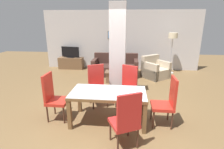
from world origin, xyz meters
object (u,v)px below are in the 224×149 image
object	(u,v)px
dining_chair_head_left	(54,96)
coffee_table	(114,76)
sofa	(115,68)
dining_chair_far_left	(97,84)
floor_lamp	(173,39)
dining_chair_far_right	(128,85)
armchair	(155,70)
tv_screen	(70,52)
dining_table	(108,98)
dining_chair_near_right	(126,119)
bottle	(113,69)
tv_stand	(71,63)
dining_chair_head_right	(167,101)

from	to	relation	value
dining_chair_head_left	coffee_table	xyz separation A→B (m)	(1.15, 2.74, -0.36)
sofa	coffee_table	distance (m)	0.97
dining_chair_far_left	coffee_table	xyz separation A→B (m)	(0.30, 1.88, -0.36)
dining_chair_far_left	floor_lamp	world-z (taller)	floor_lamp
dining_chair_far_right	floor_lamp	bearing A→B (deg)	-92.91
sofa	coffee_table	size ratio (longest dim) A/B	2.77
armchair	tv_screen	bearing A→B (deg)	-53.92
coffee_table	tv_screen	world-z (taller)	tv_screen
dining_chair_far_left	floor_lamp	bearing A→B (deg)	-153.79
dining_table	coffee_table	distance (m)	2.77
sofa	coffee_table	xyz separation A→B (m)	(0.05, -0.97, -0.08)
dining_table	floor_lamp	bearing A→B (deg)	62.06
dining_chair_near_right	coffee_table	bearing A→B (deg)	71.93
dining_chair_far_left	dining_chair_near_right	bearing A→B (deg)	90.39
bottle	tv_screen	world-z (taller)	tv_screen
armchair	dining_table	bearing A→B (deg)	27.51
dining_chair_far_right	tv_stand	xyz separation A→B (m)	(-2.77, 3.60, -0.30)
dining_chair_far_left	dining_table	bearing A→B (deg)	90.00
dining_chair_head_left	floor_lamp	size ratio (longest dim) A/B	0.63
floor_lamp	sofa	bearing A→B (deg)	-168.08
dining_chair_head_left	tv_stand	bearing A→B (deg)	-166.09
sofa	floor_lamp	xyz separation A→B (m)	(2.39, 0.50, 1.19)
dining_chair_far_right	bottle	size ratio (longest dim) A/B	4.49
dining_table	sofa	xyz separation A→B (m)	(-0.16, 3.71, -0.29)
coffee_table	dining_table	bearing A→B (deg)	-87.78
armchair	dining_chair_head_left	bearing A→B (deg)	12.30
tv_stand	coffee_table	bearing A→B (deg)	-37.27
coffee_table	floor_lamp	xyz separation A→B (m)	(2.34, 1.47, 1.27)
armchair	coffee_table	size ratio (longest dim) A/B	1.75
dining_table	dining_chair_near_right	distance (m)	0.93
sofa	dining_chair_far_right	bearing A→B (deg)	101.21
armchair	dining_chair_head_right	bearing A→B (deg)	47.10
dining_table	dining_chair_near_right	world-z (taller)	dining_chair_near_right
dining_chair_head_left	tv_stand	world-z (taller)	dining_chair_head_left
floor_lamp	dining_chair_far_left	bearing A→B (deg)	-128.26
coffee_table	dining_chair_head_left	bearing A→B (deg)	-112.79
dining_table	dining_chair_far_right	distance (m)	0.95
tv_screen	tv_stand	bearing A→B (deg)	-0.00
dining_chair_far_left	armchair	xyz separation A→B (m)	(1.89, 2.59, -0.27)
coffee_table	tv_screen	size ratio (longest dim) A/B	0.78
dining_chair_head_left	dining_chair_far_left	world-z (taller)	same
dining_chair_far_right	dining_chair_far_left	xyz separation A→B (m)	(-0.82, 0.00, 0.00)
dining_chair_head_right	coffee_table	world-z (taller)	dining_chair_head_right
dining_chair_far_right	armchair	bearing A→B (deg)	-86.74
dining_chair_near_right	sofa	bearing A→B (deg)	70.79
tv_screen	coffee_table	bearing A→B (deg)	152.57
dining_chair_far_left	dining_chair_near_right	world-z (taller)	same
dining_chair_near_right	sofa	distance (m)	4.58
armchair	tv_stand	world-z (taller)	armchair
dining_chair_far_left	dining_chair_head_left	bearing A→B (deg)	19.87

